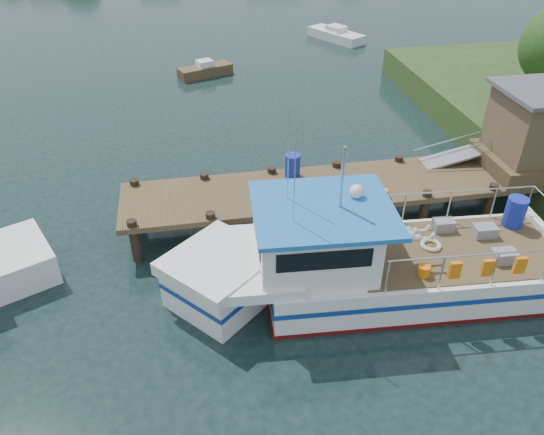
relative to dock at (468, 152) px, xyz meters
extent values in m
plane|color=black|center=(-6.51, -0.01, -2.24)|extent=(160.00, 160.00, 0.00)
cube|color=#4E3D25|center=(-4.51, -0.01, -0.94)|extent=(16.00, 3.00, 0.20)
cylinder|color=black|center=(-12.01, -1.31, -1.59)|extent=(0.32, 0.32, 1.90)
cylinder|color=black|center=(-12.01, 1.29, -1.59)|extent=(0.32, 0.32, 1.90)
cylinder|color=black|center=(-9.51, -1.31, -1.59)|extent=(0.32, 0.32, 1.90)
cylinder|color=black|center=(-9.51, 1.29, -1.59)|extent=(0.32, 0.32, 1.90)
cylinder|color=black|center=(-7.01, -1.31, -1.59)|extent=(0.32, 0.32, 1.90)
cylinder|color=black|center=(-7.01, 1.29, -1.59)|extent=(0.32, 0.32, 1.90)
cylinder|color=black|center=(-4.51, -1.31, -1.59)|extent=(0.32, 0.32, 1.90)
cylinder|color=black|center=(-4.51, 1.29, -1.59)|extent=(0.32, 0.32, 1.90)
cylinder|color=black|center=(-2.01, -1.31, -1.59)|extent=(0.32, 0.32, 1.90)
cylinder|color=black|center=(-2.01, 1.29, -1.59)|extent=(0.32, 0.32, 1.90)
cylinder|color=black|center=(0.49, -1.31, -1.59)|extent=(0.32, 0.32, 1.90)
cylinder|color=black|center=(0.49, 1.29, -1.59)|extent=(0.32, 0.32, 1.90)
cylinder|color=black|center=(2.99, 1.29, -1.59)|extent=(0.32, 0.32, 1.90)
cube|color=#4E3D25|center=(2.49, -0.01, -0.54)|extent=(3.20, 3.00, 0.60)
cube|color=brown|center=(2.49, -0.01, 0.86)|extent=(2.60, 2.60, 2.40)
cube|color=#A5A8AD|center=(0.19, 0.89, -0.59)|extent=(3.34, 0.90, 0.79)
cylinder|color=silver|center=(0.19, 0.49, -0.09)|extent=(3.34, 0.05, 0.76)
cylinder|color=silver|center=(0.19, 1.29, -0.09)|extent=(3.34, 0.05, 0.76)
cube|color=slate|center=(-5.51, -1.01, -0.68)|extent=(0.60, 0.40, 0.30)
cube|color=slate|center=(-4.51, -0.81, -0.68)|extent=(0.60, 0.40, 0.30)
cylinder|color=orange|center=(-3.51, -1.11, -0.69)|extent=(0.30, 0.30, 0.28)
cylinder|color=#16259A|center=(-6.31, 0.89, -0.40)|extent=(0.56, 0.56, 0.85)
cube|color=silver|center=(-3.78, -4.17, -1.58)|extent=(8.83, 4.01, 1.32)
cube|color=silver|center=(-9.51, -3.79, -1.58)|extent=(3.44, 3.44, 1.32)
cube|color=silver|center=(-9.51, -3.79, -0.75)|extent=(3.78, 3.76, 0.40)
cube|color=silver|center=(-8.36, -3.86, -0.78)|extent=(2.51, 3.42, 0.34)
cube|color=navy|center=(-3.78, -4.17, -1.41)|extent=(8.95, 4.06, 0.16)
cube|color=navy|center=(-9.51, -3.79, -1.41)|extent=(3.50, 3.50, 0.16)
cube|color=#520C0B|center=(-3.78, -4.17, -2.18)|extent=(8.94, 4.04, 0.16)
cube|color=#4E3D25|center=(-2.40, -4.26, -0.91)|extent=(6.40, 3.51, 0.05)
cube|color=silver|center=(-6.76, -3.97, -0.06)|extent=(3.41, 3.19, 1.72)
cube|color=black|center=(-6.86, -5.47, 0.29)|extent=(2.53, 0.21, 0.57)
cube|color=black|center=(-6.66, -2.47, 0.29)|extent=(2.53, 0.21, 0.57)
cube|color=black|center=(-8.37, -3.86, 0.29)|extent=(0.18, 2.07, 0.57)
cube|color=#1D66B5|center=(-6.53, -3.98, 0.86)|extent=(4.12, 3.58, 0.14)
cylinder|color=silver|center=(-6.07, -4.01, 1.84)|extent=(0.10, 0.10, 1.84)
cylinder|color=silver|center=(-7.48, -4.50, 2.30)|extent=(0.03, 0.03, 2.76)
cylinder|color=silver|center=(-7.41, -3.35, 2.30)|extent=(0.03, 0.03, 2.76)
sphere|color=silver|center=(-5.47, -3.59, 1.09)|extent=(0.44, 0.44, 0.41)
cylinder|color=silver|center=(-2.33, -5.85, 0.17)|extent=(5.74, 0.43, 0.05)
cylinder|color=silver|center=(-2.12, -2.69, 0.17)|extent=(5.74, 0.43, 0.05)
cylinder|color=silver|center=(-5.14, -5.67, -0.37)|extent=(0.05, 0.05, 1.09)
cylinder|color=silver|center=(-4.93, -2.50, -0.37)|extent=(0.05, 0.05, 1.09)
cylinder|color=silver|center=(-3.65, -5.76, -0.37)|extent=(0.05, 0.05, 1.09)
cylinder|color=silver|center=(-3.44, -2.60, -0.37)|extent=(0.05, 0.05, 1.09)
cylinder|color=silver|center=(-2.16, -5.86, -0.37)|extent=(0.05, 0.05, 1.09)
cylinder|color=silver|center=(-1.95, -2.70, -0.37)|extent=(0.05, 0.05, 1.09)
cylinder|color=silver|center=(-0.46, -2.80, -0.37)|extent=(0.05, 0.05, 1.09)
cylinder|color=silver|center=(0.74, -2.88, -0.37)|extent=(0.05, 0.05, 1.09)
cube|color=slate|center=(-1.30, -5.02, -0.71)|extent=(0.72, 0.50, 0.37)
cube|color=slate|center=(-1.22, -3.76, -0.71)|extent=(0.72, 0.50, 0.37)
cube|color=slate|center=(-2.33, -3.23, -0.71)|extent=(0.66, 0.48, 0.37)
cylinder|color=#16259A|center=(-0.04, -3.38, -0.40)|extent=(0.68, 0.68, 1.01)
cylinder|color=orange|center=(-3.85, -5.20, -0.74)|extent=(0.37, 0.37, 0.34)
torus|color=#BFB28C|center=(-3.07, -3.98, -0.84)|extent=(0.68, 0.68, 0.14)
cube|color=orange|center=(-3.31, -5.81, -0.29)|extent=(0.33, 0.14, 0.52)
cube|color=orange|center=(-2.39, -5.87, -0.29)|extent=(0.33, 0.14, 0.52)
cube|color=orange|center=(-1.48, -5.93, -0.29)|extent=(0.33, 0.14, 0.52)
imported|color=silver|center=(-4.49, -4.47, 0.09)|extent=(0.53, 0.77, 2.02)
cube|color=#4E3D25|center=(-8.40, 16.39, -1.94)|extent=(3.46, 2.20, 0.60)
cube|color=silver|center=(-8.40, 16.39, -1.48)|extent=(1.14, 1.06, 0.39)
cube|color=silver|center=(1.64, 22.48, -1.93)|extent=(3.59, 4.66, 0.63)
cube|color=silver|center=(1.64, 22.48, -1.45)|extent=(1.57, 1.63, 0.41)
cube|color=silver|center=(10.84, 14.84, -1.88)|extent=(7.52, 3.26, 0.73)
cube|color=silver|center=(10.84, 14.84, -1.32)|extent=(2.22, 1.96, 0.47)
camera|label=1|loc=(-10.10, -15.69, 8.87)|focal=35.00mm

